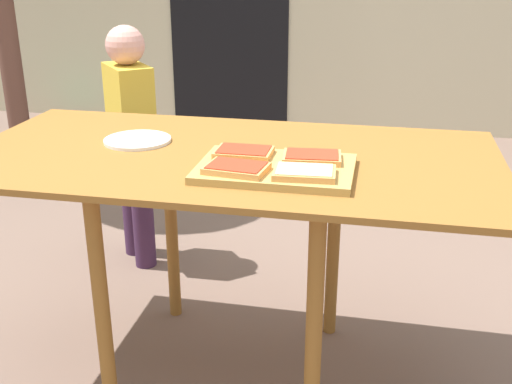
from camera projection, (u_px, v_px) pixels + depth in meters
ground_plane at (232, 370)px, 2.03m from camera, size 16.00×16.00×0.00m
dining_table at (229, 181)px, 1.79m from camera, size 1.52×0.77×0.74m
cutting_board at (276, 169)px, 1.61m from camera, size 0.40×0.28×0.02m
pizza_slice_far_left at (244, 152)px, 1.68m from camera, size 0.15×0.11×0.02m
pizza_slice_far_right at (312, 157)px, 1.64m from camera, size 0.16×0.12×0.02m
pizza_slice_near_right at (304, 172)px, 1.53m from camera, size 0.16×0.12×0.02m
pizza_slice_near_left at (236, 168)px, 1.56m from camera, size 0.16×0.12×0.02m
plate_white_left at (138, 140)px, 1.87m from camera, size 0.20×0.20×0.01m
child_left at (132, 134)px, 2.56m from camera, size 0.26×0.27×1.01m
garden_hose_coil at (63, 124)px, 4.82m from camera, size 0.36×0.36×0.03m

